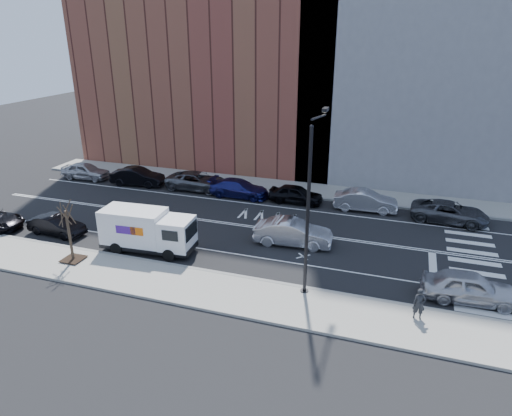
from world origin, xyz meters
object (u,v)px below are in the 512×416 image
Objects in this scene: fedex_van at (147,230)px; driving_sedan at (293,233)px; far_parked_a at (86,171)px; near_parked_front at (470,287)px; far_parked_b at (138,177)px; pedestrian at (419,304)px.

fedex_van is 1.20× the size of driving_sedan.
fedex_van is 1.33× the size of far_parked_a.
near_parked_front reaches higher than far_parked_a.
far_parked_a is (-13.30, 11.14, -0.65)m from fedex_van.
fedex_van reaches higher than far_parked_b.
driving_sedan is (21.75, -7.34, 0.06)m from far_parked_a.
fedex_van is at bearing 109.67° from driving_sedan.
driving_sedan is 3.17× the size of pedestrian.
far_parked_b is 17.73m from driving_sedan.
pedestrian is (16.22, -2.46, -0.48)m from fedex_van.
driving_sedan is 1.06× the size of near_parked_front.
driving_sedan is (8.45, 3.80, -0.59)m from fedex_van.
far_parked_a is at bearing 66.83° from driving_sedan.
pedestrian is (7.76, -6.25, 0.12)m from driving_sedan.
far_parked_a is 0.95× the size of near_parked_front.
pedestrian reaches higher than far_parked_a.
far_parked_a is 33.80m from near_parked_front.
far_parked_a is 22.95m from driving_sedan.
far_parked_b is at bearing -93.41° from far_parked_a.
driving_sedan reaches higher than near_parked_front.
pedestrian is at bearing -133.36° from driving_sedan.
driving_sedan is 10.85m from near_parked_front.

